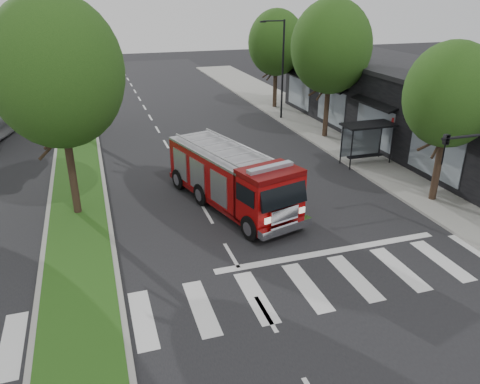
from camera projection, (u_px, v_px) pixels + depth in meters
name	position (u px, v px, depth m)	size (l,w,h in m)	color
ground	(231.00, 255.00, 19.31)	(140.00, 140.00, 0.00)	black
sidewalk_right	(365.00, 152.00, 31.54)	(5.00, 80.00, 0.15)	gray
median	(78.00, 143.00, 33.31)	(3.00, 50.00, 0.15)	gray
storefront_row	(427.00, 111.00, 31.85)	(8.00, 30.00, 5.00)	black
bus_shelter	(366.00, 132.00, 28.78)	(3.20, 1.60, 2.61)	black
tree_right_near	(450.00, 95.00, 22.12)	(4.40, 4.40, 8.05)	black
tree_right_mid	(331.00, 47.00, 32.22)	(5.60, 5.60, 9.72)	black
tree_right_far	(276.00, 43.00, 41.21)	(5.00, 5.00, 8.73)	black
tree_median_near	(57.00, 72.00, 20.16)	(5.80, 5.80, 10.16)	black
tree_median_far	(65.00, 46.00, 32.52)	(5.60, 5.60, 9.72)	black
streetlight_right_far	(281.00, 65.00, 37.93)	(2.11, 0.20, 8.00)	black
fire_engine	(231.00, 178.00, 23.22)	(4.97, 9.37, 3.11)	#560405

